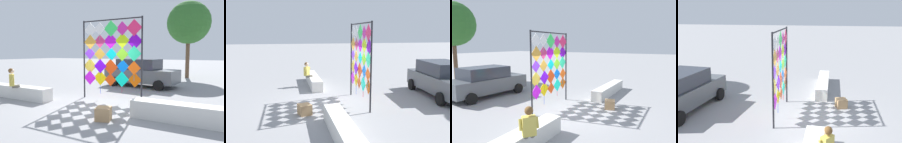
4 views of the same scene
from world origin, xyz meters
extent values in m
plane|color=gray|center=(0.00, 0.00, 0.00)|extent=(120.00, 120.00, 0.00)
cube|color=silver|center=(-4.00, -0.46, 0.29)|extent=(4.08, 0.58, 0.57)
cube|color=silver|center=(4.00, -0.46, 0.29)|extent=(4.08, 0.58, 0.57)
cylinder|color=#232328|center=(-1.21, 1.14, 1.78)|extent=(0.07, 0.07, 3.57)
cylinder|color=#232328|center=(1.64, 1.16, 1.78)|extent=(0.07, 0.07, 3.57)
cylinder|color=#232328|center=(0.22, 1.15, 3.52)|extent=(2.85, 0.07, 0.06)
cube|color=#D315EE|center=(-0.89, 1.15, 0.95)|extent=(0.67, 0.01, 0.67)
cube|color=yellow|center=(-0.33, 1.15, 0.97)|extent=(0.68, 0.01, 0.68)
cylinder|color=blue|center=(-0.33, 1.16, 0.44)|extent=(0.02, 0.02, 0.38)
cube|color=#DE3E0B|center=(0.20, 1.13, 0.92)|extent=(0.57, 0.01, 0.57)
cube|color=#07E8C2|center=(0.76, 1.14, 0.97)|extent=(0.67, 0.01, 0.67)
cylinder|color=red|center=(0.76, 1.15, 0.52)|extent=(0.02, 0.02, 0.24)
cube|color=#D25005|center=(1.34, 1.17, 0.97)|extent=(0.62, 0.01, 0.62)
cube|color=yellow|center=(-0.89, 1.16, 1.49)|extent=(0.71, 0.02, 0.71)
cylinder|color=blue|center=(-0.89, 1.17, 0.95)|extent=(0.02, 0.02, 0.37)
cube|color=#6609F4|center=(-0.32, 1.13, 1.50)|extent=(0.65, 0.01, 0.65)
cylinder|color=#93E516|center=(-0.32, 1.14, 1.02)|extent=(0.02, 0.02, 0.32)
cube|color=red|center=(0.20, 1.15, 1.48)|extent=(0.71, 0.02, 0.71)
cube|color=#076AF3|center=(0.78, 1.17, 1.52)|extent=(0.59, 0.01, 0.59)
cylinder|color=orange|center=(0.78, 1.18, 1.14)|extent=(0.02, 0.02, 0.17)
cube|color=#F8550D|center=(1.31, 1.15, 1.47)|extent=(0.59, 0.01, 0.59)
cylinder|color=#16A6E5|center=(1.31, 1.16, 1.05)|extent=(0.02, 0.02, 0.25)
cube|color=#8936F5|center=(-0.89, 1.15, 2.07)|extent=(0.56, 0.01, 0.56)
cylinder|color=#8AE516|center=(-0.89, 1.16, 1.63)|extent=(0.02, 0.02, 0.31)
cube|color=gold|center=(-0.35, 1.15, 2.04)|extent=(0.57, 0.01, 0.57)
cube|color=#08D1D5|center=(0.24, 1.16, 2.03)|extent=(0.56, 0.01, 0.56)
cube|color=#80E325|center=(0.76, 1.16, 2.04)|extent=(0.59, 0.01, 0.59)
cube|color=#28F1A0|center=(1.29, 1.16, 2.07)|extent=(0.66, 0.01, 0.66)
cube|color=gold|center=(-0.86, 1.14, 2.59)|extent=(0.67, 0.01, 0.67)
cylinder|color=blue|center=(-0.86, 1.15, 2.16)|extent=(0.02, 0.02, 0.20)
cube|color=#D72F70|center=(-0.35, 1.15, 2.61)|extent=(0.59, 0.01, 0.59)
cube|color=#C710DE|center=(0.19, 1.16, 2.61)|extent=(0.69, 0.02, 0.69)
cylinder|color=#2EE516|center=(0.19, 1.17, 2.16)|extent=(0.02, 0.02, 0.22)
cube|color=#C2EF13|center=(0.76, 1.16, 2.62)|extent=(0.66, 0.01, 0.66)
cylinder|color=#4116E5|center=(0.76, 1.17, 2.15)|extent=(0.02, 0.02, 0.28)
cube|color=#7308CD|center=(1.32, 1.17, 2.57)|extent=(0.70, 0.02, 0.70)
cube|color=white|center=(-0.85, 1.15, 3.13)|extent=(0.66, 0.01, 0.66)
cube|color=white|center=(-0.35, 1.14, 3.16)|extent=(0.56, 0.01, 0.56)
cylinder|color=#16E580|center=(-0.35, 1.15, 2.78)|extent=(0.02, 0.02, 0.22)
cube|color=#35E55E|center=(0.22, 1.15, 3.14)|extent=(0.70, 0.02, 0.70)
cube|color=#D3249C|center=(0.76, 1.15, 3.12)|extent=(0.60, 0.01, 0.60)
cube|color=#F12561|center=(1.30, 1.14, 3.12)|extent=(0.70, 0.02, 0.70)
cylinder|color=#666056|center=(-3.45, -0.68, 0.29)|extent=(0.11, 0.11, 0.57)
cylinder|color=#666056|center=(-3.54, -0.80, 0.60)|extent=(0.29, 0.33, 0.13)
cube|color=navy|center=(-3.41, -0.63, 0.04)|extent=(0.23, 0.25, 0.09)
cylinder|color=#666056|center=(-3.58, -0.57, 0.29)|extent=(0.11, 0.11, 0.57)
cylinder|color=#666056|center=(-3.68, -0.70, 0.60)|extent=(0.29, 0.33, 0.13)
cube|color=navy|center=(-3.55, -0.52, 0.04)|extent=(0.23, 0.25, 0.09)
cube|color=gold|center=(-3.71, -0.87, 0.89)|extent=(0.41, 0.38, 0.52)
sphere|color=#DBB293|center=(-3.71, -0.87, 1.29)|extent=(0.22, 0.22, 0.22)
sphere|color=brown|center=(-3.72, -0.89, 1.31)|extent=(0.22, 0.22, 0.22)
cylinder|color=gold|center=(-3.52, -0.99, 0.94)|extent=(0.17, 0.19, 0.31)
cylinder|color=gold|center=(-3.87, -0.72, 0.94)|extent=(0.17, 0.19, 0.31)
cube|color=#4C5156|center=(0.01, 5.55, 0.69)|extent=(4.58, 2.31, 0.79)
cube|color=#282D38|center=(-0.15, 5.56, 1.40)|extent=(2.62, 1.90, 0.63)
cylinder|color=black|center=(1.59, 6.34, 0.29)|extent=(0.61, 0.29, 0.59)
cylinder|color=black|center=(1.41, 4.46, 0.29)|extent=(0.61, 0.29, 0.59)
cylinder|color=black|center=(-1.40, 6.63, 0.29)|extent=(0.61, 0.29, 0.59)
cylinder|color=black|center=(-1.58, 4.75, 0.29)|extent=(0.61, 0.29, 0.59)
cube|color=tan|center=(1.34, -1.39, 0.21)|extent=(0.57, 0.57, 0.41)
cylinder|color=brown|center=(1.80, 11.67, 1.78)|extent=(0.32, 0.32, 3.56)
sphere|color=#2D6628|center=(1.80, 11.67, 4.61)|extent=(3.50, 3.50, 3.50)
sphere|color=#2D6628|center=(1.55, 12.36, 4.74)|extent=(2.91, 2.91, 2.91)
camera|label=1|loc=(4.62, -6.87, 2.09)|focal=33.61mm
camera|label=2|loc=(10.31, -2.01, 3.12)|focal=38.56mm
camera|label=3|loc=(-7.46, -4.18, 2.99)|focal=31.90mm
camera|label=4|loc=(-9.86, -0.93, 4.33)|focal=41.45mm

